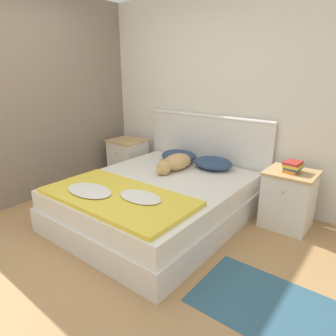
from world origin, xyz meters
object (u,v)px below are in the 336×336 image
bed (157,200)px  book_stack (293,167)px  nightstand_left (128,159)px  nightstand_right (288,199)px  dog (175,163)px  pillow_left (179,156)px  pillow_right (213,163)px

bed → book_stack: size_ratio=9.62×
book_stack → nightstand_left: bearing=179.8°
nightstand_left → book_stack: 2.44m
bed → nightstand_right: bearing=31.8°
nightstand_right → dog: dog is taller
pillow_left → pillow_right: size_ratio=1.00×
pillow_right → book_stack: 0.96m
pillow_right → dog: dog is taller
dog → nightstand_right: bearing=13.8°
nightstand_right → bed: bearing=-148.2°
nightstand_left → book_stack: (2.41, -0.01, 0.37)m
bed → nightstand_left: bearing=148.2°
nightstand_right → pillow_left: size_ratio=1.27×
bed → pillow_left: pillow_left is taller
pillow_left → pillow_right: same height
dog → pillow_right: bearing=45.1°
nightstand_right → book_stack: 0.37m
dog → book_stack: bearing=13.4°
nightstand_right → pillow_left: bearing=179.0°
dog → pillow_left: bearing=118.7°
nightstand_left → pillow_left: bearing=1.5°
nightstand_right → pillow_left: (-1.47, 0.03, 0.21)m
bed → pillow_left: 0.87m
book_stack → bed: bearing=-148.6°
bed → nightstand_right: 1.42m
bed → book_stack: book_stack is taller
bed → nightstand_left: (-1.20, 0.75, 0.09)m
dog → bed: bearing=-80.0°
pillow_left → dog: size_ratio=0.72×
book_stack → pillow_right: bearing=177.9°
nightstand_left → nightstand_right: 2.41m
pillow_left → dog: dog is taller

